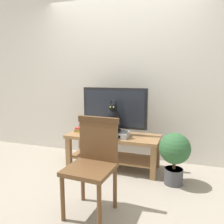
{
  "coord_description": "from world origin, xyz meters",
  "views": [
    {
      "loc": [
        0.97,
        -2.41,
        1.32
      ],
      "look_at": [
        0.0,
        0.43,
        0.82
      ],
      "focal_mm": 35.43,
      "sensor_mm": 36.0,
      "label": 1
    }
  ],
  "objects_px": {
    "media_box": "(114,134)",
    "cat": "(114,120)",
    "book_stack": "(82,129)",
    "wooden_chair": "(94,158)",
    "tv": "(115,110)",
    "potted_plant": "(175,153)",
    "tv_stand": "(113,144)"
  },
  "relations": [
    {
      "from": "media_box",
      "to": "potted_plant",
      "type": "distance_m",
      "value": 0.84
    },
    {
      "from": "book_stack",
      "to": "potted_plant",
      "type": "distance_m",
      "value": 1.41
    },
    {
      "from": "book_stack",
      "to": "wooden_chair",
      "type": "bearing_deg",
      "value": -58.23
    },
    {
      "from": "wooden_chair",
      "to": "potted_plant",
      "type": "bearing_deg",
      "value": 47.92
    },
    {
      "from": "cat",
      "to": "potted_plant",
      "type": "distance_m",
      "value": 0.89
    },
    {
      "from": "media_box",
      "to": "cat",
      "type": "bearing_deg",
      "value": -85.66
    },
    {
      "from": "media_box",
      "to": "cat",
      "type": "distance_m",
      "value": 0.2
    },
    {
      "from": "tv",
      "to": "potted_plant",
      "type": "bearing_deg",
      "value": -19.73
    },
    {
      "from": "media_box",
      "to": "book_stack",
      "type": "relative_size",
      "value": 2.16
    },
    {
      "from": "media_box",
      "to": "wooden_chair",
      "type": "height_order",
      "value": "wooden_chair"
    },
    {
      "from": "tv",
      "to": "cat",
      "type": "bearing_deg",
      "value": -75.11
    },
    {
      "from": "tv",
      "to": "potted_plant",
      "type": "xyz_separation_m",
      "value": [
        0.86,
        -0.31,
        -0.44
      ]
    },
    {
      "from": "tv",
      "to": "wooden_chair",
      "type": "relative_size",
      "value": 1.03
    },
    {
      "from": "media_box",
      "to": "tv",
      "type": "bearing_deg",
      "value": 105.85
    },
    {
      "from": "wooden_chair",
      "to": "potted_plant",
      "type": "distance_m",
      "value": 1.08
    },
    {
      "from": "media_box",
      "to": "cat",
      "type": "xyz_separation_m",
      "value": [
        0.0,
        -0.01,
        0.2
      ]
    },
    {
      "from": "tv_stand",
      "to": "wooden_chair",
      "type": "height_order",
      "value": "wooden_chair"
    },
    {
      "from": "media_box",
      "to": "wooden_chair",
      "type": "xyz_separation_m",
      "value": [
        0.1,
        -0.95,
        0.01
      ]
    },
    {
      "from": "tv_stand",
      "to": "media_box",
      "type": "xyz_separation_m",
      "value": [
        0.04,
        -0.08,
        0.18
      ]
    },
    {
      "from": "tv_stand",
      "to": "cat",
      "type": "distance_m",
      "value": 0.39
    },
    {
      "from": "tv",
      "to": "book_stack",
      "type": "relative_size",
      "value": 5.05
    },
    {
      "from": "tv",
      "to": "potted_plant",
      "type": "distance_m",
      "value": 1.02
    },
    {
      "from": "tv_stand",
      "to": "media_box",
      "type": "height_order",
      "value": "media_box"
    },
    {
      "from": "book_stack",
      "to": "cat",
      "type": "bearing_deg",
      "value": -13.12
    },
    {
      "from": "tv",
      "to": "wooden_chair",
      "type": "height_order",
      "value": "tv"
    },
    {
      "from": "cat",
      "to": "tv",
      "type": "bearing_deg",
      "value": 104.89
    },
    {
      "from": "tv",
      "to": "book_stack",
      "type": "bearing_deg",
      "value": -175.94
    },
    {
      "from": "tv",
      "to": "media_box",
      "type": "xyz_separation_m",
      "value": [
        0.04,
        -0.15,
        -0.32
      ]
    },
    {
      "from": "media_box",
      "to": "wooden_chair",
      "type": "distance_m",
      "value": 0.95
    },
    {
      "from": "media_box",
      "to": "tv_stand",
      "type": "bearing_deg",
      "value": 117.94
    },
    {
      "from": "potted_plant",
      "to": "tv",
      "type": "bearing_deg",
      "value": 160.27
    },
    {
      "from": "tv",
      "to": "potted_plant",
      "type": "relative_size",
      "value": 1.47
    }
  ]
}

